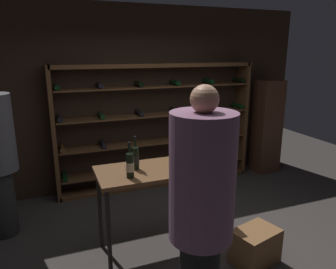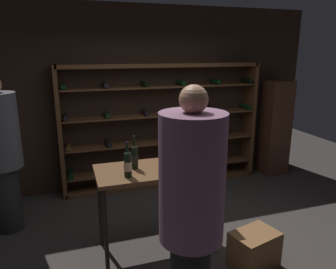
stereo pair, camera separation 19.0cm
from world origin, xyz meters
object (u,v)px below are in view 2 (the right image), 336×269
wine_bottle_red_label (135,157)px  wine_rack (163,126)px  wine_glass_stemmed_right (133,154)px  wine_crate (254,249)px  tasting_table (157,177)px  wine_bottle_amber_reserve (128,164)px  person_bystander_dark_jacket (1,149)px  display_cabinet (276,128)px  person_guest_khaki (191,208)px

wine_bottle_red_label → wine_rack: bearing=64.0°
wine_glass_stemmed_right → wine_crate: bearing=-37.1°
wine_rack → wine_bottle_red_label: wine_rack is taller
tasting_table → wine_bottle_amber_reserve: wine_bottle_amber_reserve is taller
person_bystander_dark_jacket → wine_bottle_red_label: 1.70m
wine_crate → wine_rack: bearing=96.9°
person_bystander_dark_jacket → wine_bottle_amber_reserve: bearing=148.5°
tasting_table → wine_crate: (0.89, -0.59, -0.69)m
wine_rack → wine_bottle_red_label: 1.90m
wine_crate → wine_bottle_amber_reserve: (-1.23, 0.44, 0.94)m
display_cabinet → tasting_table: bearing=-149.1°
wine_rack → display_cabinet: (2.09, -0.14, -0.16)m
display_cabinet → wine_crate: bearing=-129.3°
wine_crate → tasting_table: bearing=146.4°
display_cabinet → wine_bottle_red_label: (-2.92, -1.56, 0.27)m
person_guest_khaki → wine_glass_stemmed_right: size_ratio=14.17×
tasting_table → wine_glass_stemmed_right: size_ratio=9.24×
wine_rack → wine_bottle_red_label: size_ratio=9.06×
person_bystander_dark_jacket → wine_glass_stemmed_right: person_bystander_dark_jacket is taller
person_bystander_dark_jacket → wine_bottle_amber_reserve: person_bystander_dark_jacket is taller
display_cabinet → wine_glass_stemmed_right: display_cabinet is taller
person_bystander_dark_jacket → wine_crate: person_bystander_dark_jacket is taller
wine_bottle_amber_reserve → wine_glass_stemmed_right: bearing=70.8°
display_cabinet → wine_bottle_amber_reserve: bearing=-149.8°
wine_bottle_red_label → wine_bottle_amber_reserve: wine_bottle_amber_reserve is taller
wine_crate → wine_bottle_red_label: 1.59m
wine_bottle_amber_reserve → wine_glass_stemmed_right: (0.13, 0.38, -0.04)m
tasting_table → wine_crate: tasting_table is taller
tasting_table → wine_bottle_red_label: 0.34m
display_cabinet → wine_bottle_red_label: display_cabinet is taller
wine_bottle_amber_reserve → wine_glass_stemmed_right: wine_bottle_amber_reserve is taller
person_guest_khaki → wine_rack: bearing=1.2°
person_guest_khaki → wine_bottle_amber_reserve: bearing=29.2°
wine_rack → person_guest_khaki: size_ratio=1.65×
wine_bottle_amber_reserve → wine_glass_stemmed_right: size_ratio=2.59×
wine_rack → tasting_table: 1.86m
wine_rack → tasting_table: (-0.61, -1.76, -0.13)m
wine_rack → wine_bottle_amber_reserve: wine_rack is taller
wine_rack → person_guest_khaki: bearing=-103.0°
tasting_table → wine_rack: bearing=71.0°
display_cabinet → person_guest_khaki: bearing=-134.9°
wine_crate → wine_glass_stemmed_right: wine_glass_stemmed_right is taller
person_guest_khaki → wine_bottle_amber_reserve: 1.05m
display_cabinet → wine_bottle_amber_reserve: size_ratio=4.69×
display_cabinet → wine_bottle_amber_reserve: display_cabinet is taller
wine_glass_stemmed_right → person_bystander_dark_jacket: bearing=153.1°
person_guest_khaki → display_cabinet: 3.93m
person_guest_khaki → person_bystander_dark_jacket: size_ratio=1.03×
wine_rack → person_bystander_dark_jacket: size_ratio=1.70×
wine_rack → wine_crate: wine_rack is taller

